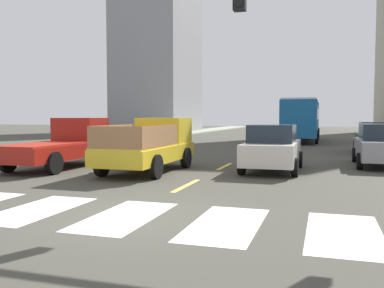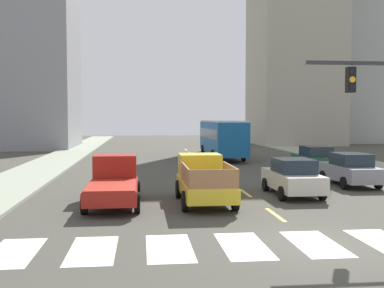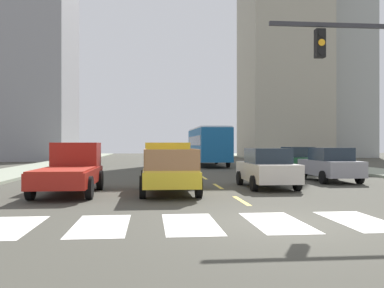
{
  "view_description": "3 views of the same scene",
  "coord_description": "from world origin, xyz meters",
  "px_view_note": "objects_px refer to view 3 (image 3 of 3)",
  "views": [
    {
      "loc": [
        3.82,
        -7.69,
        2.02
      ],
      "look_at": [
        -0.52,
        6.24,
        1.07
      ],
      "focal_mm": 39.68,
      "sensor_mm": 36.0,
      "label": 1
    },
    {
      "loc": [
        -4.94,
        -12.83,
        3.63
      ],
      "look_at": [
        -2.04,
        13.98,
        2.08
      ],
      "focal_mm": 44.0,
      "sensor_mm": 36.0,
      "label": 2
    },
    {
      "loc": [
        -3.05,
        -10.15,
        1.89
      ],
      "look_at": [
        -0.54,
        15.39,
        1.91
      ],
      "focal_mm": 40.33,
      "sensor_mm": 36.0,
      "label": 3
    }
  ],
  "objects_px": {
    "sedan_mid": "(267,168)",
    "pickup_stakebed": "(168,168)",
    "sedan_near_right": "(330,165)",
    "city_bus": "(208,144)",
    "sedan_near_left": "(297,160)",
    "pickup_dark": "(71,169)"
  },
  "relations": [
    {
      "from": "sedan_mid",
      "to": "pickup_stakebed",
      "type": "bearing_deg",
      "value": -166.61
    },
    {
      "from": "sedan_mid",
      "to": "sedan_near_right",
      "type": "bearing_deg",
      "value": 32.41
    },
    {
      "from": "pickup_stakebed",
      "to": "sedan_near_right",
      "type": "distance_m",
      "value": 9.25
    },
    {
      "from": "city_bus",
      "to": "sedan_near_left",
      "type": "xyz_separation_m",
      "value": [
        4.38,
        -10.63,
        -1.09
      ]
    },
    {
      "from": "city_bus",
      "to": "sedan_near_right",
      "type": "distance_m",
      "value": 17.2
    },
    {
      "from": "sedan_near_left",
      "to": "pickup_stakebed",
      "type": "bearing_deg",
      "value": -132.16
    },
    {
      "from": "city_bus",
      "to": "sedan_near_right",
      "type": "bearing_deg",
      "value": -74.46
    },
    {
      "from": "pickup_stakebed",
      "to": "pickup_dark",
      "type": "height_order",
      "value": "same"
    },
    {
      "from": "pickup_stakebed",
      "to": "sedan_mid",
      "type": "xyz_separation_m",
      "value": [
        4.32,
        1.19,
        -0.08
      ]
    },
    {
      "from": "pickup_dark",
      "to": "pickup_stakebed",
      "type": "bearing_deg",
      "value": -0.41
    },
    {
      "from": "pickup_stakebed",
      "to": "sedan_near_left",
      "type": "xyz_separation_m",
      "value": [
        8.78,
        10.03,
        -0.08
      ]
    },
    {
      "from": "sedan_near_left",
      "to": "sedan_near_right",
      "type": "bearing_deg",
      "value": -94.9
    },
    {
      "from": "pickup_stakebed",
      "to": "sedan_mid",
      "type": "distance_m",
      "value": 4.48
    },
    {
      "from": "sedan_mid",
      "to": "sedan_near_right",
      "type": "distance_m",
      "value": 4.89
    },
    {
      "from": "city_bus",
      "to": "sedan_mid",
      "type": "bearing_deg",
      "value": -88.02
    },
    {
      "from": "sedan_mid",
      "to": "sedan_near_right",
      "type": "xyz_separation_m",
      "value": [
        4.04,
        2.76,
        0.0
      ]
    },
    {
      "from": "pickup_stakebed",
      "to": "pickup_dark",
      "type": "bearing_deg",
      "value": 177.54
    },
    {
      "from": "city_bus",
      "to": "sedan_near_left",
      "type": "relative_size",
      "value": 2.45
    },
    {
      "from": "pickup_dark",
      "to": "city_bus",
      "type": "relative_size",
      "value": 0.48
    },
    {
      "from": "city_bus",
      "to": "sedan_mid",
      "type": "distance_m",
      "value": 19.5
    },
    {
      "from": "city_bus",
      "to": "sedan_near_right",
      "type": "height_order",
      "value": "city_bus"
    },
    {
      "from": "pickup_dark",
      "to": "sedan_near_right",
      "type": "xyz_separation_m",
      "value": [
        12.13,
        3.96,
        -0.06
      ]
    }
  ]
}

